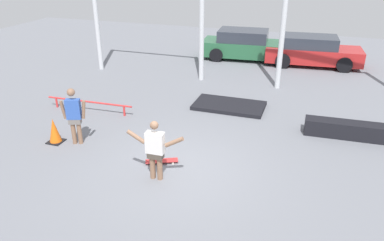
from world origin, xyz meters
The scene contains 11 objects.
ground_plane centered at (0.00, 0.00, 0.00)m, with size 36.00×36.00×0.00m, color slate.
skateboarder centered at (-0.36, -0.53, 0.83)m, with size 1.41×0.23×1.52m.
skateboard centered at (-0.52, 0.17, 0.06)m, with size 0.84×0.55×0.08m.
grind_box centered at (4.22, 3.28, 0.24)m, with size 2.72×0.49×0.48m, color black.
manual_pad centered at (0.25, 4.38, 0.06)m, with size 2.43×1.37×0.13m, color black.
grind_rail centered at (-4.16, 2.51, 0.31)m, with size 3.16×0.17×0.38m.
canopy_support_right centered at (4.00, 6.98, 3.40)m, with size 5.03×0.20×5.62m.
parked_car_green centered at (-0.51, 10.83, 0.69)m, with size 4.42×2.18×1.43m.
parked_car_red centered at (2.70, 10.71, 0.67)m, with size 4.46×2.13×1.38m.
bystander centered at (-3.21, 0.40, 0.91)m, with size 0.70×0.33×1.66m.
traffic_cone centered at (-3.86, 0.26, 0.35)m, with size 0.42×0.42×0.73m.
Camera 1 is at (2.91, -7.49, 5.07)m, focal length 35.00 mm.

